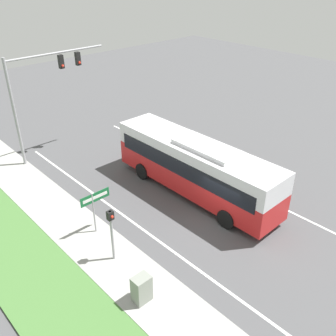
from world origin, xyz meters
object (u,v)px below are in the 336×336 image
object	(u,v)px
street_sign	(95,203)
utility_cabinet	(142,289)
bus	(195,165)
signal_gantry	(41,85)
pedestrian_signal	(111,228)

from	to	relation	value
street_sign	utility_cabinet	distance (m)	5.41
bus	utility_cabinet	xyz separation A→B (m)	(-7.70, -4.30, -1.22)
signal_gantry	street_sign	distance (m)	10.54
signal_gantry	pedestrian_signal	xyz separation A→B (m)	(-3.09, -11.97, -3.33)
pedestrian_signal	street_sign	world-z (taller)	pedestrian_signal
pedestrian_signal	signal_gantry	bearing A→B (deg)	75.52
signal_gantry	street_sign	bearing A→B (deg)	-104.41
utility_cabinet	bus	bearing A→B (deg)	29.16
bus	pedestrian_signal	xyz separation A→B (m)	(-7.09, -1.46, -0.00)
bus	utility_cabinet	size ratio (longest dim) A/B	8.97
signal_gantry	utility_cabinet	bearing A→B (deg)	-104.03
signal_gantry	utility_cabinet	distance (m)	15.92
bus	utility_cabinet	bearing A→B (deg)	-150.84
street_sign	utility_cabinet	world-z (taller)	street_sign
street_sign	signal_gantry	bearing A→B (deg)	75.59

